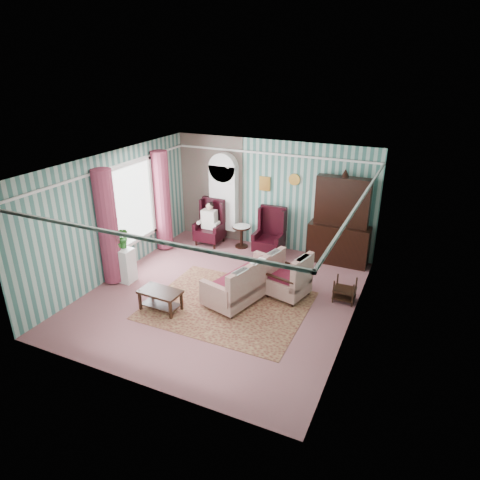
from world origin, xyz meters
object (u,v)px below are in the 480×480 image
at_px(dresser_hutch, 341,218).
at_px(coffee_table, 161,300).
at_px(seated_woman, 210,224).
at_px(floral_armchair, 289,278).
at_px(plant_stand, 122,265).
at_px(wingback_left, 210,222).
at_px(sofa, 244,276).
at_px(wingback_right, 269,232).
at_px(bookcase, 224,202).
at_px(nest_table, 345,290).
at_px(round_side_table, 242,237).

relative_size(dresser_hutch, coffee_table, 2.76).
bearing_deg(coffee_table, dresser_hutch, 53.42).
height_order(seated_woman, floral_armchair, seated_woman).
xyz_separation_m(plant_stand, coffee_table, (1.53, -0.72, -0.18)).
height_order(wingback_left, sofa, wingback_left).
distance_m(wingback_right, plant_stand, 3.76).
bearing_deg(floral_armchair, bookcase, 63.26).
distance_m(nest_table, coffee_table, 3.85).
bearing_deg(sofa, wingback_right, 22.42).
relative_size(wingback_left, sofa, 0.65).
height_order(bookcase, plant_stand, bookcase).
xyz_separation_m(wingback_left, floral_armchair, (2.92, -1.86, -0.18)).
relative_size(dresser_hutch, sofa, 1.23).
xyz_separation_m(wingback_left, plant_stand, (-0.80, -2.75, -0.22)).
height_order(dresser_hutch, wingback_right, dresser_hutch).
bearing_deg(wingback_right, sofa, -82.47).
bearing_deg(dresser_hutch, round_side_table, -177.36).
height_order(dresser_hutch, round_side_table, dresser_hutch).
height_order(dresser_hutch, nest_table, dresser_hutch).
bearing_deg(coffee_table, plant_stand, 154.91).
distance_m(wingback_right, floral_armchair, 2.20).
distance_m(bookcase, sofa, 3.26).
height_order(plant_stand, sofa, sofa).
xyz_separation_m(dresser_hutch, sofa, (-1.45, -2.52, -0.69)).
xyz_separation_m(seated_woman, plant_stand, (-0.80, -2.75, -0.19)).
relative_size(round_side_table, coffee_table, 0.70).
bearing_deg(dresser_hutch, floral_armchair, -105.26).
relative_size(bookcase, wingback_right, 1.79).
bearing_deg(nest_table, plant_stand, -166.16).
distance_m(dresser_hutch, coffee_table, 4.75).
xyz_separation_m(floral_armchair, coffee_table, (-2.19, -1.61, -0.22)).
distance_m(bookcase, seated_woman, 0.70).
xyz_separation_m(plant_stand, sofa, (2.85, 0.50, 0.09)).
height_order(bookcase, wingback_right, bookcase).
bearing_deg(nest_table, wingback_right, 146.25).
distance_m(floral_armchair, coffee_table, 2.73).
xyz_separation_m(wingback_right, floral_armchair, (1.17, -1.86, -0.18)).
height_order(round_side_table, sofa, sofa).
distance_m(bookcase, floral_armchair, 3.56).
xyz_separation_m(round_side_table, floral_armchair, (2.02, -2.01, 0.14)).
relative_size(dresser_hutch, nest_table, 4.37).
xyz_separation_m(seated_woman, floral_armchair, (2.92, -1.86, -0.15)).
xyz_separation_m(wingback_right, nest_table, (2.32, -1.55, -0.35)).
height_order(round_side_table, coffee_table, round_side_table).
xyz_separation_m(nest_table, floral_armchair, (-1.15, -0.31, 0.17)).
bearing_deg(round_side_table, bookcase, 159.73).
bearing_deg(dresser_hutch, nest_table, -72.61).
distance_m(wingback_left, coffee_table, 3.56).
distance_m(plant_stand, floral_armchair, 3.82).
bearing_deg(bookcase, sofa, -55.75).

